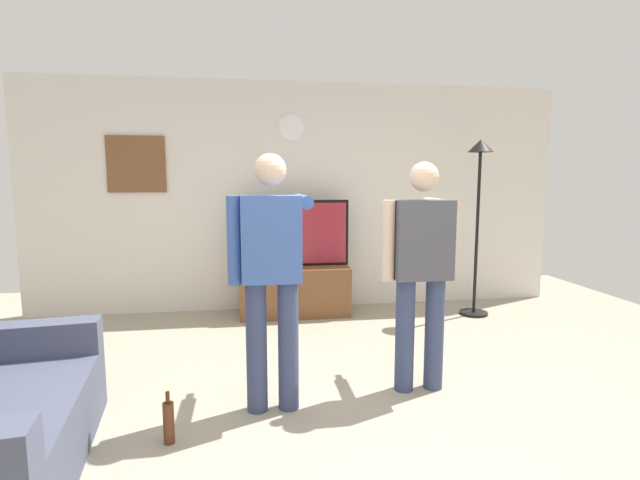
# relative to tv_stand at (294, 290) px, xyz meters

# --- Properties ---
(ground_plane) EXTENTS (8.40, 8.40, 0.00)m
(ground_plane) POSITION_rel_tv_stand_xyz_m (0.12, -2.60, -0.28)
(ground_plane) COLOR #9E937F
(back_wall) EXTENTS (6.40, 0.10, 2.70)m
(back_wall) POSITION_rel_tv_stand_xyz_m (0.12, 0.35, 1.07)
(back_wall) COLOR silver
(back_wall) RESTS_ON ground_plane
(tv_stand) EXTENTS (1.25, 0.57, 0.56)m
(tv_stand) POSITION_rel_tv_stand_xyz_m (0.00, 0.00, 0.00)
(tv_stand) COLOR brown
(tv_stand) RESTS_ON ground_plane
(television) EXTENTS (1.28, 0.07, 0.76)m
(television) POSITION_rel_tv_stand_xyz_m (-0.00, 0.05, 0.66)
(television) COLOR black
(television) RESTS_ON tv_stand
(wall_clock) EXTENTS (0.30, 0.03, 0.30)m
(wall_clock) POSITION_rel_tv_stand_xyz_m (-0.00, 0.29, 1.88)
(wall_clock) COLOR white
(framed_picture) EXTENTS (0.64, 0.04, 0.64)m
(framed_picture) POSITION_rel_tv_stand_xyz_m (-1.75, 0.30, 1.45)
(framed_picture) COLOR brown
(floor_lamp) EXTENTS (0.32, 0.32, 2.01)m
(floor_lamp) POSITION_rel_tv_stand_xyz_m (2.07, -0.33, 1.15)
(floor_lamp) COLOR black
(floor_lamp) RESTS_ON ground_plane
(person_standing_nearer_lamp) EXTENTS (0.57, 0.78, 1.73)m
(person_standing_nearer_lamp) POSITION_rel_tv_stand_xyz_m (-0.37, -2.26, 0.70)
(person_standing_nearer_lamp) COLOR #384266
(person_standing_nearer_lamp) RESTS_ON ground_plane
(person_standing_nearer_couch) EXTENTS (0.60, 0.78, 1.69)m
(person_standing_nearer_couch) POSITION_rel_tv_stand_xyz_m (0.73, -2.10, 0.68)
(person_standing_nearer_couch) COLOR #384266
(person_standing_nearer_couch) RESTS_ON ground_plane
(beverage_bottle) EXTENTS (0.07, 0.07, 0.32)m
(beverage_bottle) POSITION_rel_tv_stand_xyz_m (-1.01, -2.60, -0.15)
(beverage_bottle) COLOR #592D19
(beverage_bottle) RESTS_ON ground_plane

